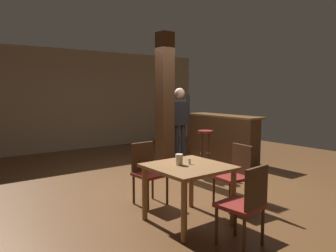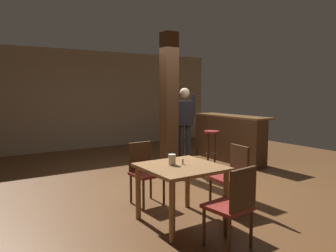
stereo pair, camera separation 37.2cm
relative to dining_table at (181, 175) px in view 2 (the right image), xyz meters
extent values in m
plane|color=brown|center=(1.00, 1.39, -0.61)|extent=(10.80, 10.80, 0.00)
cube|color=gray|center=(1.00, 5.89, 0.79)|extent=(8.00, 0.10, 2.80)
cube|color=#422816|center=(1.25, 2.19, 0.79)|extent=(0.28, 0.28, 2.80)
cube|color=brown|center=(0.00, 0.00, 0.10)|extent=(0.93, 0.93, 0.04)
cylinder|color=brown|center=(0.40, 0.40, -0.26)|extent=(0.07, 0.07, 0.70)
cylinder|color=brown|center=(-0.40, 0.40, -0.26)|extent=(0.07, 0.07, 0.70)
cylinder|color=brown|center=(0.40, -0.40, -0.26)|extent=(0.07, 0.07, 0.70)
cylinder|color=brown|center=(-0.40, -0.40, -0.26)|extent=(0.07, 0.07, 0.70)
cube|color=maroon|center=(0.02, -0.82, -0.16)|extent=(0.46, 0.46, 0.04)
cube|color=#422816|center=(0.05, -1.01, 0.06)|extent=(0.38, 0.08, 0.45)
cylinder|color=#422816|center=(-0.17, -0.67, -0.39)|extent=(0.04, 0.04, 0.43)
cylinder|color=#422816|center=(0.18, -0.63, -0.39)|extent=(0.04, 0.04, 0.43)
cylinder|color=#422816|center=(-0.13, -1.01, -0.39)|extent=(0.04, 0.04, 0.43)
cylinder|color=#422816|center=(0.22, -0.98, -0.39)|extent=(0.04, 0.04, 0.43)
cube|color=maroon|center=(0.81, 0.01, -0.16)|extent=(0.46, 0.46, 0.04)
cube|color=#422816|center=(1.00, -0.01, 0.06)|extent=(0.08, 0.38, 0.45)
cylinder|color=#422816|center=(0.62, -0.15, -0.39)|extent=(0.04, 0.04, 0.43)
cylinder|color=#422816|center=(0.66, 0.20, -0.39)|extent=(0.04, 0.04, 0.43)
cylinder|color=#422816|center=(0.97, -0.19, -0.39)|extent=(0.04, 0.04, 0.43)
cylinder|color=#422816|center=(1.01, 0.16, -0.39)|extent=(0.04, 0.04, 0.43)
cube|color=maroon|center=(-0.02, 0.83, -0.16)|extent=(0.44, 0.44, 0.04)
cube|color=#422816|center=(-0.03, 1.02, 0.06)|extent=(0.38, 0.06, 0.45)
cylinder|color=#422816|center=(0.16, 0.66, -0.39)|extent=(0.04, 0.04, 0.43)
cylinder|color=#422816|center=(-0.19, 0.64, -0.39)|extent=(0.04, 0.04, 0.43)
cylinder|color=#422816|center=(0.14, 1.01, -0.39)|extent=(0.04, 0.04, 0.43)
cylinder|color=#422816|center=(-0.21, 0.99, -0.39)|extent=(0.04, 0.04, 0.43)
cylinder|color=silver|center=(-0.07, 0.09, 0.19)|extent=(0.09, 0.09, 0.14)
cylinder|color=silver|center=(0.06, 0.05, 0.16)|extent=(0.03, 0.03, 0.07)
cube|color=black|center=(1.68, 2.24, 0.59)|extent=(0.38, 0.27, 0.50)
sphere|color=beige|center=(1.68, 2.24, 1.00)|extent=(0.25, 0.25, 0.21)
cylinder|color=#232328|center=(1.75, 2.23, -0.14)|extent=(0.14, 0.14, 0.95)
cylinder|color=#232328|center=(1.60, 2.26, -0.14)|extent=(0.14, 0.14, 0.95)
cylinder|color=black|center=(1.87, 2.20, 0.74)|extent=(0.10, 0.10, 0.46)
cylinder|color=black|center=(1.49, 2.29, 0.74)|extent=(0.10, 0.10, 0.46)
cube|color=brown|center=(3.14, 2.37, 0.45)|extent=(0.56, 2.05, 0.04)
cube|color=#422816|center=(3.04, 2.37, -0.09)|extent=(0.36, 2.05, 1.04)
cylinder|color=maroon|center=(2.40, 2.22, 0.14)|extent=(0.33, 0.33, 0.05)
torus|color=#382114|center=(2.40, 2.22, -0.35)|extent=(0.24, 0.24, 0.02)
cylinder|color=#382114|center=(2.40, 2.32, -0.25)|extent=(0.03, 0.03, 0.73)
cylinder|color=#382114|center=(2.40, 2.11, -0.25)|extent=(0.03, 0.03, 0.73)
cylinder|color=#382114|center=(2.51, 2.22, -0.25)|extent=(0.03, 0.03, 0.73)
cylinder|color=#382114|center=(2.29, 2.22, -0.25)|extent=(0.03, 0.03, 0.73)
camera|label=1|loc=(-2.62, -3.06, 1.06)|focal=35.00mm
camera|label=2|loc=(-2.32, -3.27, 1.06)|focal=35.00mm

